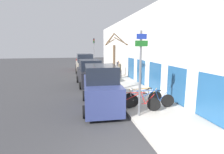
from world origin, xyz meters
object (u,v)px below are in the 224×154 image
object	(u,v)px
signpost	(140,71)
traffic_light	(94,49)
bicycle_0	(136,102)
parked_car_2	(85,66)
bicycle_3	(143,97)
street_tree	(114,63)
parked_car_1	(90,74)
pedestrian_far	(118,67)
parked_car_0	(101,89)
pedestrian_near	(120,69)
bicycle_2	(142,99)
bicycle_1	(150,100)
parked_car_3	(83,62)

from	to	relation	value
signpost	traffic_light	xyz separation A→B (m)	(-0.05, 17.94, 0.73)
bicycle_0	parked_car_2	xyz separation A→B (m)	(-1.79, 12.78, 0.59)
bicycle_3	street_tree	size ratio (longest dim) A/B	0.56
parked_car_1	parked_car_2	size ratio (longest dim) A/B	0.95
pedestrian_far	parked_car_1	bearing A→B (deg)	38.76
parked_car_0	parked_car_1	bearing A→B (deg)	93.86
parked_car_0	pedestrian_far	bearing A→B (deg)	72.99
parked_car_2	pedestrian_near	world-z (taller)	parked_car_2
pedestrian_far	traffic_light	world-z (taller)	traffic_light
bicycle_2	parked_car_2	xyz separation A→B (m)	(-2.34, 12.20, 0.60)
signpost	parked_car_1	distance (m)	8.13
bicycle_1	parked_car_1	bearing A→B (deg)	32.09
street_tree	pedestrian_near	bearing A→B (deg)	70.81
parked_car_3	street_tree	xyz separation A→B (m)	(1.56, -14.17, 1.18)
bicycle_2	parked_car_2	distance (m)	12.44
bicycle_0	parked_car_2	bearing A→B (deg)	31.07
signpost	traffic_light	distance (m)	17.95
parked_car_3	pedestrian_near	xyz separation A→B (m)	(3.27, -9.26, 0.06)
signpost	parked_car_2	xyz separation A→B (m)	(-1.69, 13.52, -1.16)
signpost	traffic_light	size ratio (longest dim) A/B	0.88
bicycle_1	bicycle_2	bearing A→B (deg)	52.92
bicycle_3	parked_car_1	size ratio (longest dim) A/B	0.52
bicycle_3	pedestrian_near	bearing A→B (deg)	-7.19
signpost	bicycle_2	xyz separation A→B (m)	(0.66, 1.32, -1.76)
parked_car_2	traffic_light	distance (m)	5.07
signpost	parked_car_0	xyz separation A→B (m)	(-1.54, 1.91, -1.21)
traffic_light	street_tree	bearing A→B (deg)	-90.12
traffic_light	parked_car_0	bearing A→B (deg)	-95.30
bicycle_1	pedestrian_near	bearing A→B (deg)	7.19
bicycle_2	traffic_light	size ratio (longest dim) A/B	0.49
bicycle_0	parked_car_3	bearing A→B (deg)	28.53
bicycle_0	pedestrian_near	size ratio (longest dim) A/B	1.38
bicycle_2	traffic_light	bearing A→B (deg)	-17.98
parked_car_0	parked_car_1	xyz separation A→B (m)	(-0.09, 5.95, -0.07)
parked_car_0	pedestrian_near	world-z (taller)	parked_car_0
street_tree	traffic_light	distance (m)	13.05
bicycle_0	parked_car_3	xyz separation A→B (m)	(-1.74, 18.34, 0.50)
bicycle_2	pedestrian_near	bearing A→B (deg)	-26.93
parked_car_0	street_tree	distance (m)	3.53
bicycle_1	parked_car_2	xyz separation A→B (m)	(-2.66, 12.56, 0.58)
parked_car_0	street_tree	size ratio (longest dim) A/B	1.08
street_tree	signpost	bearing A→B (deg)	-89.04
parked_car_2	parked_car_3	distance (m)	5.56
parked_car_3	parked_car_0	bearing A→B (deg)	-92.27
pedestrian_far	pedestrian_near	bearing A→B (deg)	76.93
bicycle_0	street_tree	world-z (taller)	street_tree
pedestrian_near	pedestrian_far	distance (m)	1.32
bicycle_2	parked_car_0	bearing A→B (deg)	54.68
bicycle_0	traffic_light	xyz separation A→B (m)	(-0.16, 17.19, 2.48)
bicycle_2	parked_car_2	bearing A→B (deg)	-9.56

